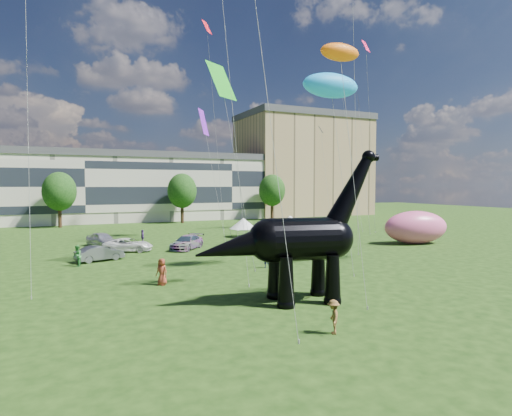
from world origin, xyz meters
name	(u,v)px	position (x,y,z in m)	size (l,w,h in m)	color
ground	(277,299)	(0.00, 0.00, 0.00)	(220.00, 220.00, 0.00)	#16330C
terrace_row	(84,190)	(-8.00, 62.00, 6.00)	(78.00, 11.00, 12.00)	beige
apartment_block	(303,167)	(40.00, 65.00, 11.00)	(28.00, 18.00, 22.00)	tan
tree_mid_left	(59,188)	(-12.00, 53.00, 6.29)	(5.20, 5.20, 9.44)	#382314
tree_mid_right	(182,188)	(8.00, 53.00, 6.29)	(5.20, 5.20, 9.44)	#382314
tree_far_right	(272,188)	(26.00, 53.00, 6.29)	(5.20, 5.20, 9.44)	#382314
dinosaur_sculpture	(295,242)	(0.78, -0.80, 3.48)	(11.33, 3.81, 9.22)	black
car_silver	(102,239)	(-7.64, 27.37, 0.80)	(1.89, 4.71, 1.60)	silver
car_grey	(100,253)	(-8.57, 18.07, 0.69)	(1.46, 4.18, 1.38)	slate
car_white	(128,245)	(-5.49, 22.62, 0.68)	(2.26, 4.90, 1.36)	white
car_dark	(187,242)	(0.39, 21.67, 0.74)	(2.07, 5.09, 1.48)	#595960
gazebo_near	(243,224)	(10.04, 29.32, 1.75)	(3.59, 3.59, 2.50)	white
gazebo_far	(290,222)	(15.36, 26.27, 2.00)	(4.94, 4.94, 2.85)	white
inflatable_pink	(416,227)	(25.72, 15.01, 1.91)	(7.64, 3.82, 3.82)	pink
visitors	(184,250)	(-1.43, 15.90, 0.87)	(48.38, 38.52, 1.89)	navy
kites	(300,12)	(4.56, 5.32, 19.34)	(56.75, 46.22, 24.82)	#F21049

